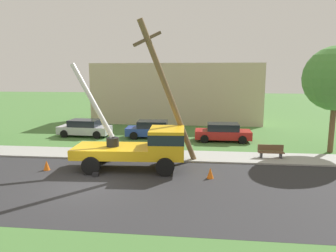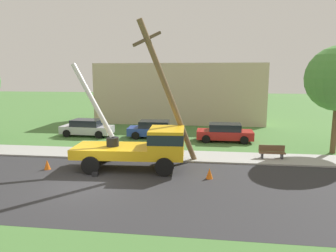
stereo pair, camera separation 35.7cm
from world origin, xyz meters
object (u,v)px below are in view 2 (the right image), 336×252
leaning_utility_pole (169,94)px  park_bench (272,152)px  parked_sedan_red (225,132)px  utility_truck (144,145)px  traffic_cone_behind (47,165)px  parked_sedan_silver (87,128)px  traffic_cone_ahead (209,173)px  parked_sedan_blue (154,129)px

leaning_utility_pole → park_bench: bearing=18.8°
leaning_utility_pole → parked_sedan_red: (3.59, 7.20, -3.51)m
utility_truck → parked_sedan_red: bearing=58.4°
traffic_cone_behind → park_bench: size_ratio=0.35×
parked_sedan_silver → utility_truck: bearing=-51.8°
leaning_utility_pole → traffic_cone_ahead: bearing=-40.2°
parked_sedan_red → leaning_utility_pole: bearing=-116.5°
leaning_utility_pole → traffic_cone_ahead: (2.38, -2.01, -3.94)m
traffic_cone_ahead → park_bench: 5.70m
traffic_cone_ahead → parked_sedan_blue: (-4.61, 9.94, 0.43)m
traffic_cone_ahead → utility_truck: bearing=161.4°
parked_sedan_silver → park_bench: (14.44, -5.79, -0.25)m
utility_truck → parked_sedan_blue: size_ratio=1.54×
utility_truck → traffic_cone_behind: (-5.42, -0.84, -1.13)m
traffic_cone_ahead → parked_sedan_silver: 14.50m
utility_truck → traffic_cone_behind: bearing=-171.2°
traffic_cone_behind → park_bench: (13.01, 3.75, 0.18)m
parked_sedan_silver → parked_sedan_blue: 5.94m
parked_sedan_silver → parked_sedan_blue: (5.94, -0.01, 0.00)m
parked_sedan_silver → parked_sedan_red: (11.75, -0.73, 0.00)m
traffic_cone_behind → parked_sedan_blue: (4.50, 9.54, 0.43)m
leaning_utility_pole → parked_sedan_blue: (-2.22, 7.93, -3.51)m
parked_sedan_silver → parked_sedan_red: bearing=-3.6°
traffic_cone_behind → parked_sedan_blue: 10.56m
traffic_cone_ahead → traffic_cone_behind: bearing=177.5°
traffic_cone_behind → parked_sedan_blue: parked_sedan_blue is taller
parked_sedan_blue → parked_sedan_red: same height
traffic_cone_ahead → parked_sedan_red: parked_sedan_red is taller
leaning_utility_pole → parked_sedan_silver: leaning_utility_pole is taller
leaning_utility_pole → traffic_cone_behind: size_ratio=14.80×
leaning_utility_pole → park_bench: size_ratio=5.18×
traffic_cone_ahead → parked_sedan_silver: bearing=136.7°
utility_truck → parked_sedan_silver: utility_truck is taller
park_bench → utility_truck: bearing=-159.0°
utility_truck → park_bench: size_ratio=4.31×
leaning_utility_pole → traffic_cone_behind: (-6.73, -1.61, -3.94)m
traffic_cone_ahead → parked_sedan_blue: bearing=114.9°
parked_sedan_silver → park_bench: 15.57m
traffic_cone_ahead → parked_sedan_blue: parked_sedan_blue is taller
park_bench → parked_sedan_red: bearing=118.0°
utility_truck → leaning_utility_pole: (1.31, 0.77, 2.82)m
parked_sedan_silver → park_bench: size_ratio=2.81×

